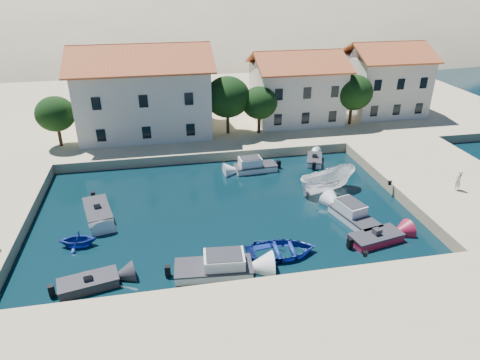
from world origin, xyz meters
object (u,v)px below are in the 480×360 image
(building_left, at_px, (144,89))
(cabin_cruiser_east, at_px, (355,216))
(building_right, at_px, (384,77))
(cabin_cruiser_south, at_px, (214,267))
(building_mid, at_px, (296,85))
(rowboat_south, at_px, (281,254))
(pedestrian, at_px, (458,180))
(boat_east, at_px, (326,191))

(building_left, xyz_separation_m, cabin_cruiser_east, (15.89, -21.59, -5.46))
(building_right, bearing_deg, cabin_cruiser_east, -120.88)
(cabin_cruiser_south, xyz_separation_m, cabin_cruiser_east, (11.71, 4.23, 0.00))
(building_left, bearing_deg, building_mid, 3.18)
(cabin_cruiser_south, distance_m, rowboat_south, 5.05)
(building_right, distance_m, rowboat_south, 34.36)
(building_mid, height_order, building_right, building_right)
(rowboat_south, height_order, pedestrian, pedestrian)
(building_right, relative_size, cabin_cruiser_south, 1.82)
(cabin_cruiser_south, height_order, cabin_cruiser_east, same)
(cabin_cruiser_south, height_order, pedestrian, pedestrian)
(building_mid, xyz_separation_m, boat_east, (-2.35, -17.28, -5.22))
(boat_east, bearing_deg, building_mid, -23.56)
(building_left, bearing_deg, pedestrian, -37.70)
(pedestrian, bearing_deg, boat_east, -34.46)
(building_left, distance_m, building_right, 30.07)
(boat_east, height_order, pedestrian, pedestrian)
(rowboat_south, bearing_deg, building_left, 22.23)
(rowboat_south, distance_m, pedestrian, 17.48)
(building_mid, distance_m, cabin_cruiser_east, 23.18)
(boat_east, bearing_deg, pedestrian, -125.63)
(building_right, xyz_separation_m, boat_east, (-14.35, -18.28, -5.47))
(rowboat_south, bearing_deg, cabin_cruiser_south, 104.99)
(cabin_cruiser_east, bearing_deg, building_mid, -20.47)
(building_left, xyz_separation_m, boat_east, (15.65, -16.28, -5.94))
(rowboat_south, height_order, cabin_cruiser_east, cabin_cruiser_east)
(building_left, relative_size, rowboat_south, 2.97)
(building_left, xyz_separation_m, building_right, (30.00, 2.00, -0.46))
(building_right, xyz_separation_m, rowboat_south, (-20.92, -26.70, -5.47))
(building_left, bearing_deg, boat_east, -46.12)
(building_left, relative_size, boat_east, 2.58)
(building_left, bearing_deg, cabin_cruiser_east, -53.64)
(rowboat_south, relative_size, boat_east, 0.87)
(building_left, height_order, boat_east, building_left)
(building_right, bearing_deg, boat_east, -128.13)
(boat_east, bearing_deg, cabin_cruiser_east, 166.79)
(building_mid, relative_size, rowboat_south, 2.12)
(cabin_cruiser_east, bearing_deg, building_right, -46.02)
(cabin_cruiser_south, relative_size, pedestrian, 2.97)
(building_left, xyz_separation_m, cabin_cruiser_south, (4.18, -25.82, -5.46))
(building_left, relative_size, building_right, 1.56)
(building_left, distance_m, rowboat_south, 26.97)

